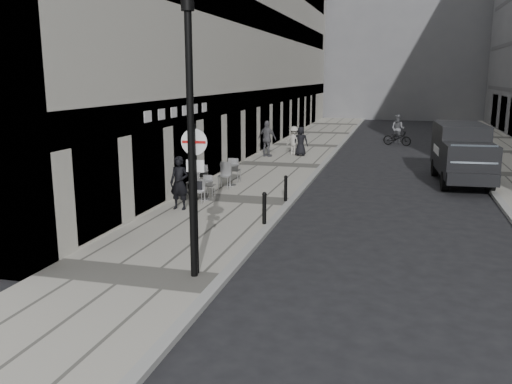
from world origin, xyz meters
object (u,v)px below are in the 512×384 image
Objects in this scene: lamppost at (191,126)px; sign_post at (195,179)px; cyclist at (397,134)px; walking_man at (179,183)px; panel_van at (462,151)px.

sign_post is at bearing 90.00° from lamppost.
cyclist is (3.98, 24.69, -1.44)m from sign_post.
lamppost is 25.31m from cyclist.
sign_post is (2.60, -5.26, 1.22)m from walking_man.
sign_post is 1.68× the size of cyclist.
sign_post is at bearing -80.42° from cyclist.
panel_van is (9.19, 7.54, 0.36)m from walking_man.
lamppost is at bearing -80.36° from cyclist.
panel_van is (6.59, 12.98, -1.99)m from lamppost.
walking_man is 0.53× the size of sign_post.
lamppost is at bearing -120.40° from panel_van.
panel_van is at bearing 58.70° from sign_post.
walking_man is at bearing -89.98° from cyclist.
cyclist is at bearing 76.78° from sign_post.
cyclist is (3.98, 24.86, -2.57)m from lamppost.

